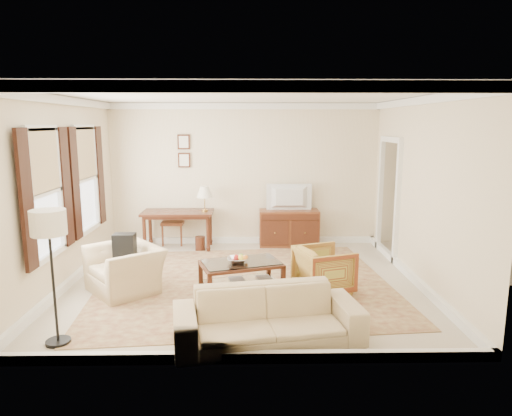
{
  "coord_description": "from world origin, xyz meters",
  "views": [
    {
      "loc": [
        0.07,
        -6.9,
        2.48
      ],
      "look_at": [
        0.2,
        0.3,
        1.15
      ],
      "focal_mm": 32.0,
      "sensor_mm": 36.0,
      "label": 1
    }
  ],
  "objects_px": {
    "club_armchair": "(125,262)",
    "sofa": "(268,308)",
    "coffee_table": "(241,269)",
    "writing_desk": "(178,217)",
    "tv": "(289,189)",
    "sideboard": "(289,228)",
    "striped_armchair": "(324,268)"
  },
  "relations": [
    {
      "from": "club_armchair",
      "to": "sofa",
      "type": "relative_size",
      "value": 0.49
    },
    {
      "from": "coffee_table",
      "to": "sofa",
      "type": "xyz_separation_m",
      "value": [
        0.33,
        -1.55,
        0.04
      ]
    },
    {
      "from": "writing_desk",
      "to": "coffee_table",
      "type": "relative_size",
      "value": 1.07
    },
    {
      "from": "tv",
      "to": "sofa",
      "type": "height_order",
      "value": "tv"
    },
    {
      "from": "writing_desk",
      "to": "sofa",
      "type": "distance_m",
      "value": 4.38
    },
    {
      "from": "writing_desk",
      "to": "sideboard",
      "type": "relative_size",
      "value": 1.16
    },
    {
      "from": "club_armchair",
      "to": "coffee_table",
      "type": "bearing_deg",
      "value": 46.3
    },
    {
      "from": "writing_desk",
      "to": "tv",
      "type": "height_order",
      "value": "tv"
    },
    {
      "from": "sideboard",
      "to": "sofa",
      "type": "xyz_separation_m",
      "value": [
        -0.62,
        -4.24,
        0.04
      ]
    },
    {
      "from": "striped_armchair",
      "to": "club_armchair",
      "type": "distance_m",
      "value": 2.97
    },
    {
      "from": "coffee_table",
      "to": "sideboard",
      "type": "bearing_deg",
      "value": 70.65
    },
    {
      "from": "sideboard",
      "to": "tv",
      "type": "xyz_separation_m",
      "value": [
        0.0,
        -0.02,
        0.81
      ]
    },
    {
      "from": "striped_armchair",
      "to": "sofa",
      "type": "relative_size",
      "value": 0.36
    },
    {
      "from": "tv",
      "to": "writing_desk",
      "type": "bearing_deg",
      "value": 4.26
    },
    {
      "from": "tv",
      "to": "sofa",
      "type": "bearing_deg",
      "value": 81.69
    },
    {
      "from": "sideboard",
      "to": "sofa",
      "type": "relative_size",
      "value": 0.57
    },
    {
      "from": "sideboard",
      "to": "coffee_table",
      "type": "distance_m",
      "value": 2.85
    },
    {
      "from": "writing_desk",
      "to": "tv",
      "type": "relative_size",
      "value": 1.59
    },
    {
      "from": "coffee_table",
      "to": "sofa",
      "type": "height_order",
      "value": "sofa"
    },
    {
      "from": "sideboard",
      "to": "club_armchair",
      "type": "distance_m",
      "value": 3.71
    },
    {
      "from": "writing_desk",
      "to": "striped_armchair",
      "type": "xyz_separation_m",
      "value": [
        2.53,
        -2.48,
        -0.28
      ]
    },
    {
      "from": "striped_armchair",
      "to": "sofa",
      "type": "distance_m",
      "value": 1.81
    },
    {
      "from": "coffee_table",
      "to": "sofa",
      "type": "relative_size",
      "value": 0.61
    },
    {
      "from": "coffee_table",
      "to": "sofa",
      "type": "distance_m",
      "value": 1.59
    },
    {
      "from": "striped_armchair",
      "to": "writing_desk",
      "type": "bearing_deg",
      "value": 26.99
    },
    {
      "from": "writing_desk",
      "to": "club_armchair",
      "type": "distance_m",
      "value": 2.42
    },
    {
      "from": "sofa",
      "to": "club_armchair",
      "type": "bearing_deg",
      "value": 131.09
    },
    {
      "from": "striped_armchair",
      "to": "club_armchair",
      "type": "relative_size",
      "value": 0.73
    },
    {
      "from": "coffee_table",
      "to": "striped_armchair",
      "type": "bearing_deg",
      "value": 1.05
    },
    {
      "from": "tv",
      "to": "club_armchair",
      "type": "bearing_deg",
      "value": 43.41
    },
    {
      "from": "tv",
      "to": "club_armchair",
      "type": "relative_size",
      "value": 0.84
    },
    {
      "from": "club_armchair",
      "to": "sofa",
      "type": "bearing_deg",
      "value": 11.51
    }
  ]
}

